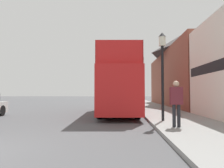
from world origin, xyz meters
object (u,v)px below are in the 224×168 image
object	(u,v)px
parked_car_ahead_of_bus	(123,100)
lamp_post_third	(137,76)
lamp_post_second	(142,72)
tour_bus	(117,87)
pedestrian_second	(176,99)
lamp_post_nearest	(162,59)

from	to	relation	value
parked_car_ahead_of_bus	lamp_post_third	size ratio (longest dim) A/B	0.82
parked_car_ahead_of_bus	lamp_post_third	bearing A→B (deg)	71.54
parked_car_ahead_of_bus	lamp_post_second	bearing A→B (deg)	-64.02
tour_bus	pedestrian_second	xyz separation A→B (m)	(2.42, -6.70, -0.65)
lamp_post_nearest	tour_bus	bearing A→B (deg)	115.48
pedestrian_second	lamp_post_second	world-z (taller)	lamp_post_second
parked_car_ahead_of_bus	lamp_post_nearest	distance (m)	12.51
tour_bus	parked_car_ahead_of_bus	world-z (taller)	tour_bus
tour_bus	parked_car_ahead_of_bus	bearing A→B (deg)	84.08
lamp_post_second	lamp_post_third	xyz separation A→B (m)	(0.20, 8.53, 0.30)
pedestrian_second	lamp_post_second	xyz separation A→B (m)	(-0.31, 10.48, 2.12)
pedestrian_second	lamp_post_second	distance (m)	10.70
lamp_post_nearest	lamp_post_third	world-z (taller)	lamp_post_third
pedestrian_second	lamp_post_nearest	distance (m)	2.73
parked_car_ahead_of_bus	lamp_post_third	xyz separation A→B (m)	(1.82, 4.91, 2.93)
tour_bus	lamp_post_third	xyz separation A→B (m)	(2.31, 12.30, 1.78)
lamp_post_third	parked_car_ahead_of_bus	bearing A→B (deg)	-110.35
pedestrian_second	lamp_post_third	distance (m)	19.16
parked_car_ahead_of_bus	lamp_post_nearest	bearing A→B (deg)	-79.81
tour_bus	pedestrian_second	distance (m)	7.16
tour_bus	lamp_post_second	xyz separation A→B (m)	(2.11, 3.77, 1.48)
lamp_post_second	lamp_post_third	distance (m)	8.53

